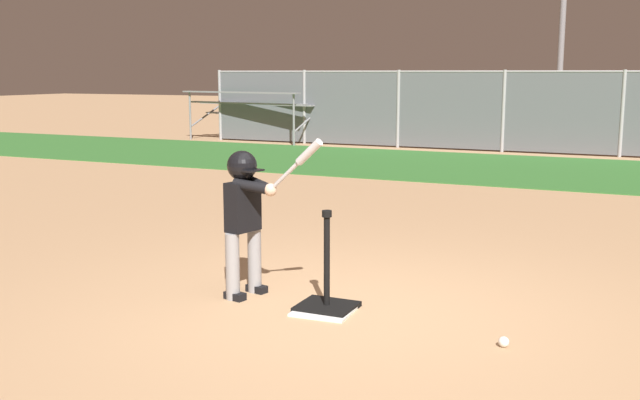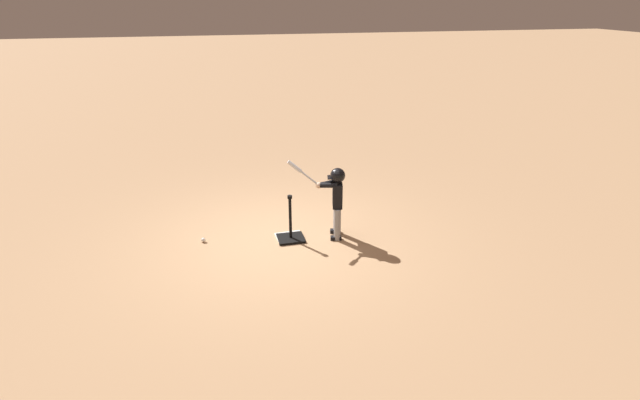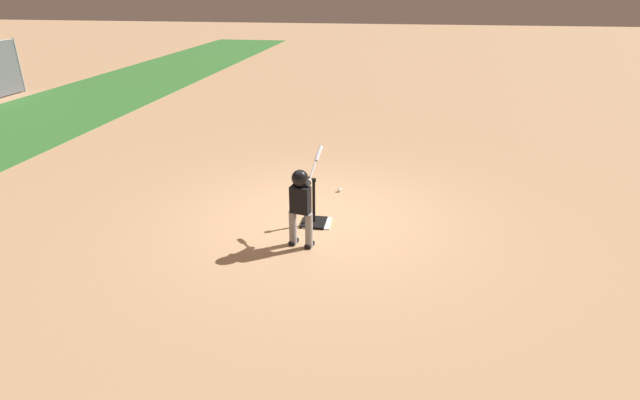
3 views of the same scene
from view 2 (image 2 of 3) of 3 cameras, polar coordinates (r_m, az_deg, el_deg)
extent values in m
plane|color=tan|center=(8.37, -4.94, -4.52)|extent=(90.00, 90.00, 0.00)
cube|color=white|center=(8.39, -3.46, -4.31)|extent=(0.46, 0.46, 0.02)
cube|color=black|center=(8.34, -3.36, -4.40)|extent=(0.44, 0.39, 0.04)
cylinder|color=black|center=(8.18, -3.42, -2.09)|extent=(0.05, 0.05, 0.70)
cylinder|color=black|center=(8.04, -3.48, 0.35)|extent=(0.08, 0.08, 0.05)
cylinder|color=gray|center=(8.22, 2.00, -2.84)|extent=(0.14, 0.14, 0.55)
cube|color=black|center=(8.32, 1.84, -4.36)|extent=(0.20, 0.13, 0.06)
cylinder|color=gray|center=(8.45, 1.93, -2.08)|extent=(0.14, 0.14, 0.55)
cube|color=black|center=(8.56, 1.77, -3.57)|extent=(0.20, 0.13, 0.06)
cube|color=black|center=(8.15, 2.00, 0.60)|extent=(0.22, 0.31, 0.41)
sphere|color=#DBB293|center=(8.03, 2.04, 2.73)|extent=(0.21, 0.21, 0.21)
sphere|color=black|center=(8.03, 2.04, 2.82)|extent=(0.25, 0.25, 0.25)
cube|color=black|center=(8.03, 1.31, 2.61)|extent=(0.16, 0.21, 0.01)
cylinder|color=black|center=(8.03, 0.95, 1.70)|extent=(0.33, 0.24, 0.12)
cylinder|color=black|center=(8.12, 0.93, 1.93)|extent=(0.33, 0.10, 0.12)
sphere|color=#DBB293|center=(8.08, -0.14, 1.69)|extent=(0.10, 0.10, 0.10)
cylinder|color=silver|center=(8.01, -1.84, 3.01)|extent=(0.49, 0.14, 0.42)
cylinder|color=silver|center=(7.98, -2.95, 3.86)|extent=(0.25, 0.11, 0.21)
cylinder|color=black|center=(8.08, -0.03, 1.61)|extent=(0.05, 0.06, 0.05)
sphere|color=white|center=(8.46, -13.20, -4.48)|extent=(0.07, 0.07, 0.07)
camera|label=1|loc=(12.67, -18.46, 12.53)|focal=42.00mm
camera|label=3|loc=(12.13, 33.03, 18.33)|focal=28.00mm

